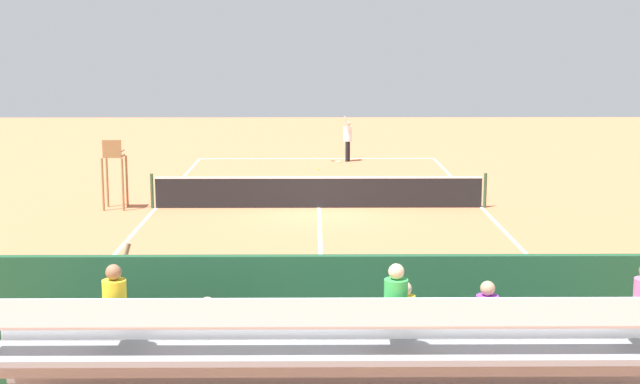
{
  "coord_description": "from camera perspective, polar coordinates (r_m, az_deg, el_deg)",
  "views": [
    {
      "loc": [
        0.21,
        27.17,
        5.3
      ],
      "look_at": [
        0.0,
        4.0,
        1.2
      ],
      "focal_mm": 50.67,
      "sensor_mm": 36.0,
      "label": 1
    }
  ],
  "objects": [
    {
      "name": "court_line_markings",
      "position": [
        27.72,
        -0.07,
        -0.98
      ],
      "size": [
        10.1,
        22.2,
        0.01
      ],
      "color": "white",
      "rests_on": "ground"
    },
    {
      "name": "backdrop_wall",
      "position": [
        13.85,
        0.38,
        -8.04
      ],
      "size": [
        18.0,
        0.16,
        2.0
      ],
      "primitive_type": "cube",
      "color": "#1E4C2D",
      "rests_on": "ground"
    },
    {
      "name": "umpire_chair",
      "position": [
        27.96,
        -12.89,
        1.58
      ],
      "size": [
        0.67,
        0.67,
        2.14
      ],
      "color": "olive",
      "rests_on": "ground"
    },
    {
      "name": "tennis_ball_near",
      "position": [
        35.29,
        -0.12,
        1.45
      ],
      "size": [
        0.07,
        0.07,
        0.07
      ],
      "primitive_type": "sphere",
      "color": "#CCDB33",
      "rests_on": "ground"
    },
    {
      "name": "tennis_player",
      "position": [
        37.61,
        1.76,
        3.49
      ],
      "size": [
        0.45,
        0.56,
        1.93
      ],
      "color": "black",
      "rests_on": "ground"
    },
    {
      "name": "tennis_racket",
      "position": [
        37.5,
        1.12,
        1.93
      ],
      "size": [
        0.48,
        0.55,
        0.03
      ],
      "color": "black",
      "rests_on": "ground"
    },
    {
      "name": "ground_plane",
      "position": [
        27.68,
        -0.07,
        -1.0
      ],
      "size": [
        60.0,
        60.0,
        0.0
      ],
      "primitive_type": "plane",
      "color": "#CC7047"
    },
    {
      "name": "courtside_bench",
      "position": [
        14.98,
        11.1,
        -8.61
      ],
      "size": [
        1.8,
        0.4,
        0.93
      ],
      "color": "#234C2D",
      "rests_on": "ground"
    },
    {
      "name": "tennis_net",
      "position": [
        27.59,
        -0.07,
        0.02
      ],
      "size": [
        10.3,
        0.1,
        1.07
      ],
      "color": "black",
      "rests_on": "ground"
    },
    {
      "name": "bleacher_stand",
      "position": [
        12.57,
        0.52,
        -10.2
      ],
      "size": [
        9.06,
        2.4,
        2.48
      ],
      "color": "gray",
      "rests_on": "ground"
    },
    {
      "name": "line_judge",
      "position": [
        15.1,
        -12.21,
        -6.67
      ],
      "size": [
        0.41,
        0.55,
        1.93
      ],
      "color": "#232328",
      "rests_on": "ground"
    },
    {
      "name": "equipment_bag",
      "position": [
        14.71,
        2.86,
        -10.34
      ],
      "size": [
        0.9,
        0.36,
        0.36
      ],
      "primitive_type": "cube",
      "color": "black",
      "rests_on": "ground"
    }
  ]
}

